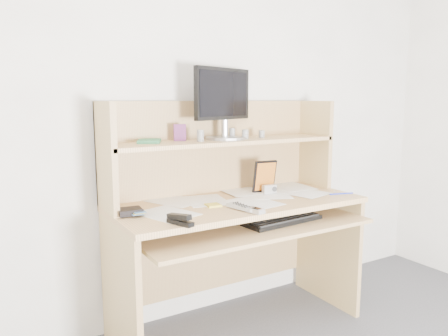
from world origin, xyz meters
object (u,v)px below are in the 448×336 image
game_case (264,176)px  monitor (223,101)px  desk (231,208)px  tv_remote (241,207)px  keyboard (282,219)px

game_case → monitor: bearing=166.7°
game_case → monitor: monitor is taller
game_case → monitor: size_ratio=0.43×
desk → tv_remote: size_ratio=8.03×
monitor → tv_remote: bearing=-128.0°
desk → monitor: (0.01, 0.10, 0.60)m
desk → keyboard: 0.31m
tv_remote → monitor: size_ratio=0.39×
keyboard → tv_remote: (-0.26, 0.01, 0.10)m
tv_remote → monitor: (0.11, 0.36, 0.53)m
desk → keyboard: size_ratio=3.00×
keyboard → tv_remote: size_ratio=2.68×
keyboard → monitor: (-0.15, 0.37, 0.63)m
monitor → game_case: bearing=-42.9°
desk → monitor: monitor is taller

